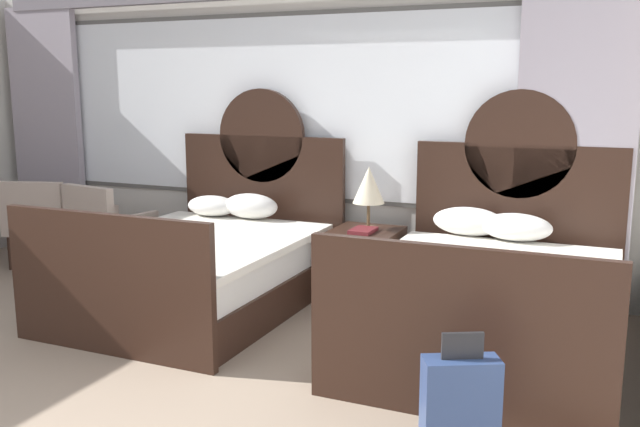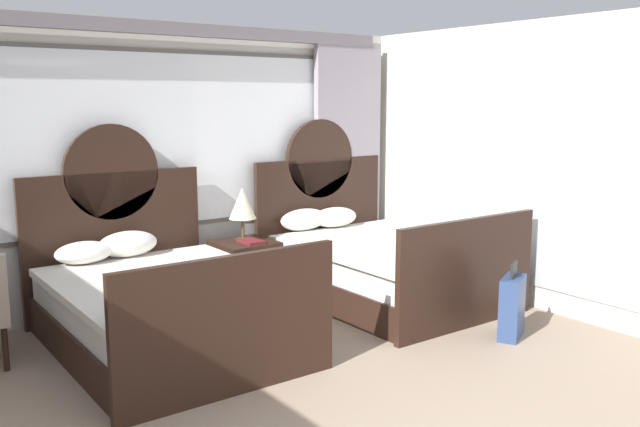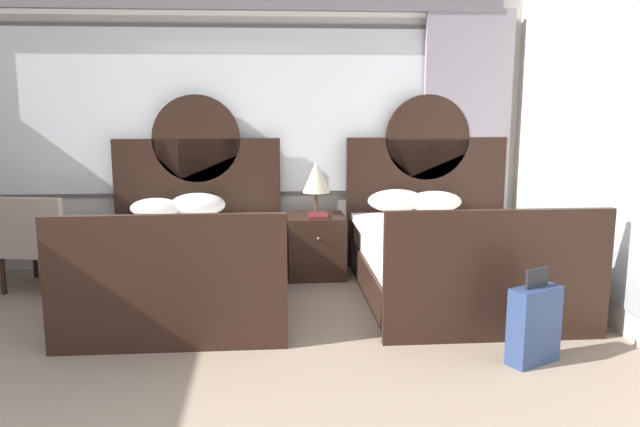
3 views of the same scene
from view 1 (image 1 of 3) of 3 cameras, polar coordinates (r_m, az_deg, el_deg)
wall_back_window at (r=6.50m, az=-4.00°, el=7.32°), size 6.50×0.22×2.70m
bed_near_window at (r=5.71m, az=-9.69°, el=-4.12°), size 1.65×2.23×1.76m
bed_near_mirror at (r=4.89m, az=13.99°, el=-6.81°), size 1.65×2.23×1.76m
nightstand_between_beds at (r=5.82m, az=3.83°, el=-4.25°), size 0.55×0.58×0.60m
table_lamp_on_nightstand at (r=5.72m, az=4.07°, el=2.30°), size 0.27×0.27×0.53m
book_on_nightstand at (r=5.64m, az=3.59°, el=-1.41°), size 0.18×0.26×0.03m
armchair_by_window_left at (r=6.84m, az=-17.29°, el=-0.95°), size 0.74×0.74×0.88m
armchair_by_window_centre at (r=7.38m, az=-21.96°, el=-0.42°), size 0.79×0.79×0.88m
suitcase_on_floor at (r=3.49m, az=11.53°, el=-15.59°), size 0.39×0.31×0.65m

